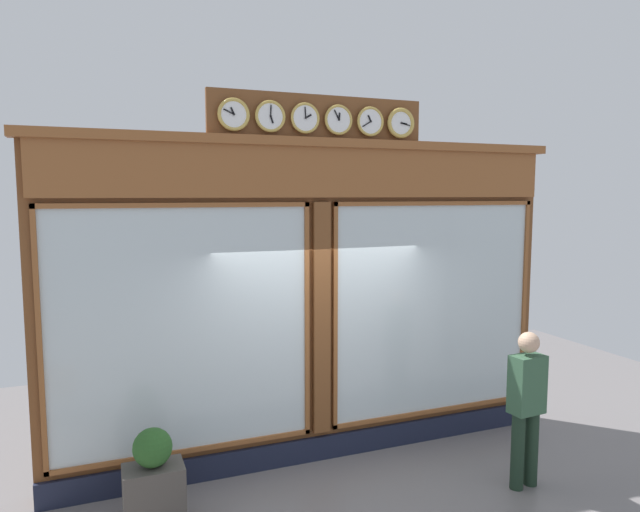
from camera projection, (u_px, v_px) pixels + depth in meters
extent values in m
cube|color=brown|center=(315.00, 305.00, 6.73)|extent=(6.09, 0.30, 3.64)
cube|color=#191E33|center=(321.00, 448.00, 6.75)|extent=(6.09, 0.08, 0.28)
cube|color=brown|center=(321.00, 172.00, 6.39)|extent=(5.97, 0.08, 0.56)
cube|color=brown|center=(321.00, 143.00, 6.37)|extent=(6.21, 0.20, 0.10)
cube|color=silver|center=(435.00, 309.00, 7.16)|extent=(2.70, 0.02, 2.58)
cube|color=brown|center=(438.00, 203.00, 7.00)|extent=(2.80, 0.04, 0.05)
cube|color=brown|center=(434.00, 411.00, 7.28)|extent=(2.80, 0.04, 0.05)
cube|color=brown|center=(524.00, 302.00, 7.64)|extent=(0.05, 0.04, 2.68)
cube|color=brown|center=(335.00, 318.00, 6.64)|extent=(0.05, 0.04, 2.68)
cube|color=silver|center=(184.00, 330.00, 6.02)|extent=(2.70, 0.02, 2.58)
cube|color=brown|center=(181.00, 205.00, 5.86)|extent=(2.80, 0.04, 0.05)
cube|color=brown|center=(188.00, 451.00, 6.15)|extent=(2.80, 0.04, 0.05)
cube|color=brown|center=(39.00, 343.00, 5.50)|extent=(0.05, 0.04, 2.68)
cube|color=brown|center=(307.00, 320.00, 6.51)|extent=(0.05, 0.04, 2.68)
cube|color=brown|center=(321.00, 319.00, 6.58)|extent=(0.20, 0.10, 2.68)
cube|color=brown|center=(319.00, 120.00, 6.38)|extent=(2.53, 0.06, 0.54)
cylinder|color=white|center=(401.00, 123.00, 6.67)|extent=(0.28, 0.02, 0.28)
torus|color=gold|center=(401.00, 123.00, 6.67)|extent=(0.35, 0.05, 0.35)
cube|color=black|center=(404.00, 124.00, 6.67)|extent=(0.08, 0.01, 0.03)
cube|color=black|center=(406.00, 124.00, 6.68)|extent=(0.12, 0.01, 0.04)
sphere|color=black|center=(402.00, 123.00, 6.65)|extent=(0.02, 0.02, 0.02)
cylinder|color=white|center=(370.00, 122.00, 6.53)|extent=(0.28, 0.02, 0.28)
torus|color=gold|center=(370.00, 121.00, 6.52)|extent=(0.34, 0.03, 0.34)
cube|color=black|center=(370.00, 118.00, 6.50)|extent=(0.05, 0.01, 0.08)
cube|color=black|center=(367.00, 124.00, 6.50)|extent=(0.11, 0.01, 0.07)
sphere|color=black|center=(371.00, 121.00, 6.51)|extent=(0.02, 0.02, 0.02)
cylinder|color=white|center=(338.00, 120.00, 6.38)|extent=(0.28, 0.02, 0.28)
torus|color=gold|center=(339.00, 120.00, 6.38)|extent=(0.34, 0.03, 0.34)
cube|color=black|center=(339.00, 116.00, 6.36)|extent=(0.03, 0.01, 0.08)
cube|color=black|center=(337.00, 115.00, 6.35)|extent=(0.07, 0.01, 0.11)
sphere|color=black|center=(339.00, 120.00, 6.36)|extent=(0.02, 0.02, 0.02)
cylinder|color=white|center=(305.00, 118.00, 6.24)|extent=(0.28, 0.02, 0.28)
torus|color=gold|center=(305.00, 118.00, 6.23)|extent=(0.34, 0.03, 0.34)
cube|color=black|center=(308.00, 116.00, 6.23)|extent=(0.07, 0.01, 0.05)
cube|color=black|center=(305.00, 112.00, 6.21)|extent=(0.02, 0.01, 0.12)
sphere|color=black|center=(306.00, 118.00, 6.22)|extent=(0.02, 0.02, 0.02)
cylinder|color=white|center=(270.00, 116.00, 6.09)|extent=(0.28, 0.02, 0.28)
torus|color=gold|center=(270.00, 116.00, 6.09)|extent=(0.34, 0.03, 0.34)
cube|color=black|center=(272.00, 120.00, 6.08)|extent=(0.04, 0.01, 0.08)
cube|color=black|center=(271.00, 110.00, 6.07)|extent=(0.02, 0.01, 0.12)
sphere|color=black|center=(271.00, 116.00, 6.07)|extent=(0.02, 0.02, 0.02)
cylinder|color=white|center=(234.00, 114.00, 5.94)|extent=(0.28, 0.02, 0.28)
torus|color=gold|center=(234.00, 114.00, 5.94)|extent=(0.34, 0.04, 0.34)
cube|color=black|center=(232.00, 111.00, 5.92)|extent=(0.05, 0.01, 0.08)
cube|color=black|center=(229.00, 112.00, 5.91)|extent=(0.11, 0.01, 0.06)
sphere|color=black|center=(234.00, 114.00, 5.93)|extent=(0.02, 0.02, 0.02)
cylinder|color=#1C2F21|center=(518.00, 452.00, 6.05)|extent=(0.14, 0.14, 0.82)
cylinder|color=#1C2F21|center=(531.00, 448.00, 6.13)|extent=(0.14, 0.14, 0.82)
cube|color=#33563D|center=(527.00, 384.00, 6.01)|extent=(0.38, 0.25, 0.62)
sphere|color=tan|center=(529.00, 342.00, 5.97)|extent=(0.22, 0.22, 0.22)
cube|color=#4C4742|center=(154.00, 495.00, 5.41)|extent=(0.56, 0.36, 0.57)
sphere|color=#285623|center=(153.00, 448.00, 5.36)|extent=(0.37, 0.37, 0.37)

